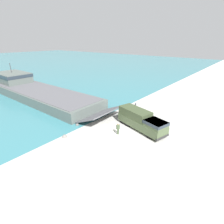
% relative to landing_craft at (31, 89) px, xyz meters
% --- Properties ---
extents(ground_plane, '(240.00, 240.00, 0.00)m').
position_rel_landing_craft_xyz_m(ground_plane, '(-2.18, -26.86, -1.55)').
color(ground_plane, '#B7B5AD').
extents(landing_craft, '(9.21, 38.37, 6.79)m').
position_rel_landing_craft_xyz_m(landing_craft, '(0.00, 0.00, 0.00)').
color(landing_craft, '#56605B').
rests_on(landing_craft, ground_plane).
extents(military_truck, '(4.36, 8.43, 2.77)m').
position_rel_landing_craft_xyz_m(military_truck, '(1.52, -28.79, -0.10)').
color(military_truck, '#475638').
rests_on(military_truck, ground_plane).
extents(soldier_on_ramp, '(0.50, 0.40, 1.71)m').
position_rel_landing_craft_xyz_m(soldier_on_ramp, '(-1.84, -27.14, -0.56)').
color(soldier_on_ramp, '#3D4C33').
rests_on(soldier_on_ramp, ground_plane).
extents(moored_boat_a, '(7.07, 3.71, 1.43)m').
position_rel_landing_craft_xyz_m(moored_boat_a, '(7.42, 30.17, -1.08)').
color(moored_boat_a, '#B22323').
rests_on(moored_boat_a, ground_plane).
extents(mooring_bollard, '(0.33, 0.33, 0.89)m').
position_rel_landing_craft_xyz_m(mooring_bollard, '(8.67, -23.41, -1.07)').
color(mooring_bollard, '#333338').
rests_on(mooring_bollard, ground_plane).
extents(shoreline_rock_a, '(0.54, 0.54, 0.54)m').
position_rel_landing_craft_xyz_m(shoreline_rock_a, '(-3.60, -20.51, -1.55)').
color(shoreline_rock_a, '#66605B').
rests_on(shoreline_rock_a, ground_plane).
extents(shoreline_rock_b, '(0.69, 0.69, 0.69)m').
position_rel_landing_craft_xyz_m(shoreline_rock_b, '(-7.08, -21.96, -1.55)').
color(shoreline_rock_b, gray).
rests_on(shoreline_rock_b, ground_plane).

